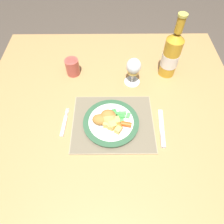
{
  "coord_description": "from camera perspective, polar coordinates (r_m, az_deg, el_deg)",
  "views": [
    {
      "loc": [
        0.0,
        -0.55,
        1.45
      ],
      "look_at": [
        0.01,
        -0.07,
        0.78
      ],
      "focal_mm": 32.0,
      "sensor_mm": 36.0,
      "label": 1
    }
  ],
  "objects": [
    {
      "name": "ground_plane",
      "position": [
        1.55,
        -0.32,
        -14.75
      ],
      "size": [
        6.0,
        6.0,
        0.0
      ],
      "primitive_type": "plane",
      "color": "#4C4238"
    },
    {
      "name": "dining_table",
      "position": [
        0.97,
        -0.5,
        -0.88
      ],
      "size": [
        1.19,
        1.09,
        0.74
      ],
      "color": "#AD7F4C",
      "rests_on": "ground"
    },
    {
      "name": "placemat",
      "position": [
        0.84,
        0.02,
        -3.11
      ],
      "size": [
        0.34,
        0.28,
        0.01
      ],
      "color": "gray",
      "rests_on": "dining_table"
    },
    {
      "name": "dinner_plate",
      "position": [
        0.82,
        -0.42,
        -3.01
      ],
      "size": [
        0.23,
        0.23,
        0.02
      ],
      "color": "white",
      "rests_on": "placemat"
    },
    {
      "name": "breaded_croquettes",
      "position": [
        0.8,
        -2.09,
        -1.55
      ],
      "size": [
        0.1,
        0.08,
        0.05
      ],
      "color": "#A87033",
      "rests_on": "dinner_plate"
    },
    {
      "name": "green_beans_pile",
      "position": [
        0.83,
        2.05,
        -0.96
      ],
      "size": [
        0.09,
        0.07,
        0.02
      ],
      "color": "#4CA84C",
      "rests_on": "dinner_plate"
    },
    {
      "name": "glazed_carrots",
      "position": [
        0.8,
        2.02,
        -3.34
      ],
      "size": [
        0.08,
        0.06,
        0.02
      ],
      "color": "#CC5119",
      "rests_on": "dinner_plate"
    },
    {
      "name": "fork",
      "position": [
        0.86,
        -13.7,
        -3.28
      ],
      "size": [
        0.02,
        0.14,
        0.01
      ],
      "color": "silver",
      "rests_on": "dining_table"
    },
    {
      "name": "table_knife",
      "position": [
        0.84,
        13.86,
        -5.31
      ],
      "size": [
        0.03,
        0.18,
        0.01
      ],
      "color": "silver",
      "rests_on": "dining_table"
    },
    {
      "name": "wine_glass",
      "position": [
        0.93,
        5.95,
        12.5
      ],
      "size": [
        0.07,
        0.07,
        0.14
      ],
      "color": "silver",
      "rests_on": "dining_table"
    },
    {
      "name": "bottle",
      "position": [
        1.0,
        16.38,
        15.54
      ],
      "size": [
        0.08,
        0.08,
        0.31
      ],
      "color": "gold",
      "rests_on": "dining_table"
    },
    {
      "name": "roast_potatoes",
      "position": [
        0.79,
        0.15,
        -3.62
      ],
      "size": [
        0.08,
        0.07,
        0.03
      ],
      "color": "#DBB256",
      "rests_on": "dinner_plate"
    },
    {
      "name": "drinking_cup",
      "position": [
        1.03,
        -11.45,
        12.6
      ],
      "size": [
        0.07,
        0.07,
        0.08
      ],
      "color": "#B24C42",
      "rests_on": "dining_table"
    }
  ]
}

